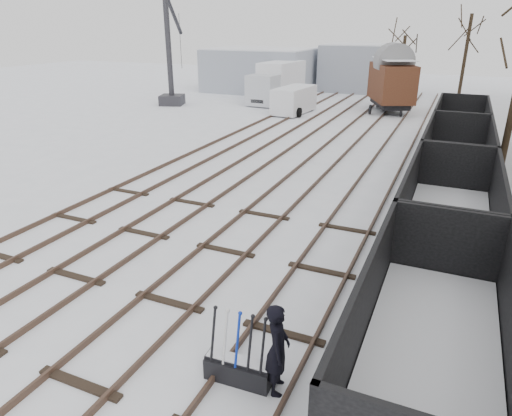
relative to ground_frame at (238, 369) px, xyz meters
The scene contains 16 objects.
ground 3.20m from the ground_frame, 148.41° to the left, with size 120.00×120.00×0.00m, color white.
tracks 15.58m from the ground_frame, 100.02° to the left, with size 13.90×52.00×0.16m.
shed_left 40.85m from the ground_frame, 112.64° to the left, with size 10.00×8.00×4.10m.
shed_right 42.25m from the ground_frame, 99.15° to the left, with size 7.00×6.00×4.50m.
ground_frame is the anchor object (origin of this frame).
worker 0.99m from the ground_frame, ahead, with size 0.67×0.44×1.84m, color black.
freight_wagon_a 3.49m from the ground_frame, 15.99° to the left, with size 2.54×6.36×2.60m.
freight_wagon_b 8.08m from the ground_frame, 65.87° to the left, with size 2.54×6.36×2.60m.
freight_wagon_c 14.15m from the ground_frame, 76.54° to the left, with size 2.54×6.36×2.60m.
freight_wagon_d 20.42m from the ground_frame, 80.73° to the left, with size 2.54×6.36×2.60m.
box_van_wagon 30.70m from the ground_frame, 93.54° to the left, with size 4.51×5.80×3.93m.
lorry 33.63m from the ground_frame, 110.18° to the left, with size 2.84×7.44×3.31m.
panel_van 28.29m from the ground_frame, 107.33° to the left, with size 2.28×4.58×1.96m.
crane 32.92m from the ground_frame, 125.50° to the left, with size 2.32×5.50×9.21m.
tree_far_left 40.66m from the ground_frame, 93.48° to the left, with size 0.30×0.30×5.34m, color black.
tree_far_right 40.77m from the ground_frame, 85.93° to the left, with size 0.30×0.30×7.17m, color black.
Camera 1 is at (5.80, -7.84, 6.39)m, focal length 32.00 mm.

